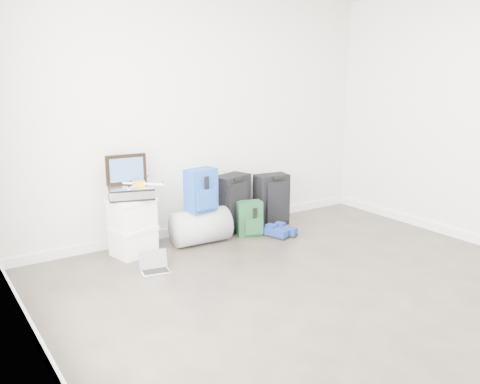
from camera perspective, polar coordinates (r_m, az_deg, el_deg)
ground at (r=4.22m, az=13.34°, el=-12.89°), size 5.00×5.00×0.00m
room_envelope at (r=3.80m, az=14.59°, el=11.14°), size 4.52×5.02×2.71m
boxes_stack at (r=5.29m, az=-11.94°, el=-3.81°), size 0.48×0.42×0.59m
briefcase at (r=5.19m, az=-12.14°, el=-0.04°), size 0.51×0.43×0.12m
painting at (r=5.24m, az=-12.65°, el=2.48°), size 0.41×0.07×0.31m
drone at (r=5.19m, az=-11.28°, el=0.96°), size 0.39×0.39×0.05m
duffel_bag at (r=5.56m, az=-4.44°, el=-3.88°), size 0.63×0.41×0.38m
blue_backpack at (r=5.42m, az=-4.36°, el=0.15°), size 0.35×0.28×0.45m
large_suitcase at (r=5.91m, az=-0.93°, el=-1.28°), size 0.49×0.39×0.67m
green_backpack at (r=5.80m, az=1.09°, el=-3.06°), size 0.32×0.28×0.40m
carry_on at (r=6.19m, az=3.60°, el=-0.86°), size 0.42×0.30×0.62m
shoes at (r=5.82m, az=4.52°, el=-4.54°), size 0.35×0.31×0.10m
rolled_rug at (r=6.29m, az=4.72°, el=-1.04°), size 0.18×0.18×0.54m
laptop at (r=4.91m, az=-9.57°, el=-8.25°), size 0.30×0.24×0.19m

